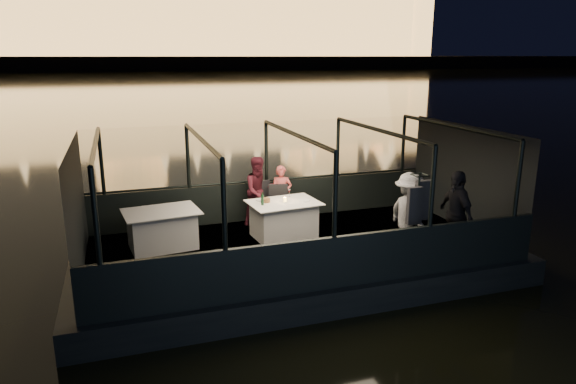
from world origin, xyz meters
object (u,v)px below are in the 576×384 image
object	(u,v)px
coat_stand	(417,218)
chair_port_left	(264,207)
person_woman_coral	(281,191)
person_man_maroon	(259,193)
dining_table_central	(284,219)
wine_bottle	(262,198)
passenger_stripe	(409,213)
passenger_dark	(455,214)
chair_port_right	(281,208)
dining_table_aft	(162,229)

from	to	relation	value
coat_stand	chair_port_left	bearing A→B (deg)	123.66
coat_stand	person_woman_coral	xyz separation A→B (m)	(-1.57, 3.19, -0.15)
person_man_maroon	person_woman_coral	bearing A→B (deg)	-7.93
coat_stand	dining_table_central	bearing A→B (deg)	129.38
coat_stand	wine_bottle	size ratio (longest dim) A/B	6.41
passenger_stripe	chair_port_left	bearing A→B (deg)	36.82
dining_table_central	chair_port_left	world-z (taller)	chair_port_left
chair_port_left	wine_bottle	world-z (taller)	wine_bottle
person_woman_coral	person_man_maroon	distance (m)	0.53
passenger_dark	coat_stand	bearing A→B (deg)	-78.25
person_woman_coral	person_man_maroon	bearing A→B (deg)	-160.02
chair_port_right	person_man_maroon	xyz separation A→B (m)	(-0.40, 0.34, 0.30)
chair_port_right	wine_bottle	size ratio (longest dim) A/B	3.44
chair_port_left	wine_bottle	distance (m)	1.05
chair_port_left	chair_port_right	size ratio (longest dim) A/B	1.05
dining_table_aft	coat_stand	distance (m)	4.97
dining_table_aft	person_woman_coral	size ratio (longest dim) A/B	1.10
coat_stand	wine_bottle	distance (m)	3.16
passenger_stripe	person_man_maroon	bearing A→B (deg)	36.35
person_man_maroon	passenger_stripe	size ratio (longest dim) A/B	0.97
dining_table_central	passenger_stripe	distance (m)	2.66
dining_table_central	passenger_dark	size ratio (longest dim) A/B	0.85
passenger_stripe	passenger_dark	world-z (taller)	passenger_dark
chair_port_left	chair_port_right	xyz separation A→B (m)	(0.34, -0.22, 0.00)
chair_port_right	dining_table_aft	bearing A→B (deg)	-157.76
person_woman_coral	passenger_stripe	bearing A→B (deg)	-39.81
dining_table_central	dining_table_aft	xyz separation A→B (m)	(-2.52, 0.14, 0.00)
dining_table_central	passenger_stripe	bearing A→B (deg)	-41.50
chair_port_right	dining_table_central	bearing A→B (deg)	-89.69
dining_table_central	person_man_maroon	bearing A→B (deg)	106.00
person_man_maroon	wine_bottle	world-z (taller)	person_man_maroon
dining_table_central	person_man_maroon	world-z (taller)	person_man_maroon
dining_table_aft	passenger_dark	xyz separation A→B (m)	(5.27, -2.22, 0.47)
chair_port_left	dining_table_central	bearing A→B (deg)	-91.98
person_man_maroon	wine_bottle	distance (m)	1.05
chair_port_left	passenger_dark	world-z (taller)	passenger_dark
dining_table_central	chair_port_left	xyz separation A→B (m)	(-0.21, 0.83, 0.06)
passenger_stripe	person_woman_coral	bearing A→B (deg)	28.82
chair_port_right	passenger_dark	world-z (taller)	passenger_dark
dining_table_central	chair_port_left	bearing A→B (deg)	104.16
passenger_stripe	dining_table_aft	bearing A→B (deg)	63.86
dining_table_aft	passenger_dark	world-z (taller)	passenger_dark
chair_port_left	wine_bottle	size ratio (longest dim) A/B	3.60
dining_table_central	coat_stand	xyz separation A→B (m)	(1.82, -2.22, 0.51)
person_woman_coral	wine_bottle	world-z (taller)	person_woman_coral
chair_port_right	person_man_maroon	size ratio (longest dim) A/B	0.60
chair_port_right	coat_stand	world-z (taller)	coat_stand
chair_port_right	passenger_dark	bearing A→B (deg)	-33.54
coat_stand	person_woman_coral	size ratio (longest dim) A/B	1.32
chair_port_left	passenger_dark	distance (m)	4.18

